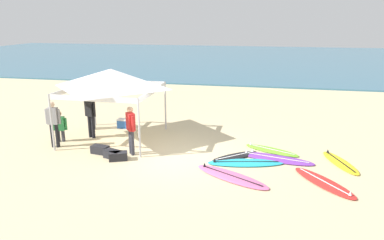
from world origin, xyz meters
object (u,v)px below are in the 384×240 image
object	(u,v)px
surfboard_cyan	(246,163)
person_black	(90,113)
person_red	(131,127)
cooler_box	(124,123)
surfboard_black	(235,156)
person_orange	(92,106)
surfboard_lime	(271,150)
person_grey	(53,121)
surfboard_purple	(276,158)
gear_bag_by_pole	(113,154)
surfboard_pink	(231,176)
surfboard_yellow	(340,162)
person_green	(60,125)
gear_bag_on_sand	(118,156)
canopy_tent	(111,78)
surfboard_red	(324,182)
gear_bag_near_tent	(100,150)

from	to	relation	value
surfboard_cyan	person_black	bearing A→B (deg)	166.64
person_red	cooler_box	size ratio (longest dim) A/B	3.42
surfboard_black	person_orange	distance (m)	6.61
surfboard_lime	person_grey	bearing A→B (deg)	-171.58
surfboard_purple	gear_bag_by_pole	xyz separation A→B (m)	(-5.40, -0.98, 0.10)
surfboard_pink	surfboard_purple	bearing A→B (deg)	52.18
surfboard_yellow	person_orange	size ratio (longest dim) A/B	1.21
surfboard_lime	person_green	distance (m)	7.94
person_red	gear_bag_by_pole	xyz separation A→B (m)	(-0.50, -0.48, -0.85)
surfboard_purple	gear_bag_on_sand	xyz separation A→B (m)	(-5.15, -1.12, 0.10)
surfboard_purple	surfboard_yellow	xyz separation A→B (m)	(2.04, 0.06, 0.00)
surfboard_yellow	person_orange	bearing A→B (deg)	168.84
canopy_tent	surfboard_lime	size ratio (longest dim) A/B	1.64
surfboard_purple	surfboard_red	xyz separation A→B (m)	(1.30, -1.59, 0.00)
surfboard_pink	surfboard_black	size ratio (longest dim) A/B	1.48
gear_bag_near_tent	surfboard_purple	bearing A→B (deg)	6.25
surfboard_purple	surfboard_black	xyz separation A→B (m)	(-1.35, -0.08, 0.00)
gear_bag_near_tent	surfboard_black	bearing A→B (deg)	7.08
person_grey	surfboard_pink	bearing A→B (deg)	-11.47
person_red	gear_bag_by_pole	world-z (taller)	person_red
surfboard_yellow	surfboard_red	bearing A→B (deg)	-113.97
gear_bag_by_pole	person_grey	bearing A→B (deg)	166.53
surfboard_lime	person_black	xyz separation A→B (m)	(-6.95, 0.12, 0.95)
surfboard_red	surfboard_lime	bearing A→B (deg)	121.73
cooler_box	person_red	bearing A→B (deg)	-62.99
surfboard_red	person_grey	distance (m)	9.33
surfboard_yellow	person_green	world-z (taller)	person_green
surfboard_purple	surfboard_pink	xyz separation A→B (m)	(-1.33, -1.72, -0.00)
surfboard_red	gear_bag_on_sand	distance (m)	6.47
canopy_tent	surfboard_lime	bearing A→B (deg)	-1.29
surfboard_purple	gear_bag_on_sand	bearing A→B (deg)	-167.78
surfboard_pink	person_green	world-z (taller)	person_green
surfboard_yellow	cooler_box	xyz separation A→B (m)	(-8.41, 2.32, 0.16)
person_red	cooler_box	xyz separation A→B (m)	(-1.47, 2.89, -0.79)
surfboard_pink	gear_bag_on_sand	size ratio (longest dim) A/B	4.21
surfboard_lime	person_green	size ratio (longest dim) A/B	1.70
surfboard_red	surfboard_pink	xyz separation A→B (m)	(-2.64, -0.13, -0.00)
surfboard_yellow	gear_bag_by_pole	bearing A→B (deg)	-171.98
surfboard_yellow	gear_bag_near_tent	size ratio (longest dim) A/B	3.44
canopy_tent	gear_bag_by_pole	size ratio (longest dim) A/B	5.57
canopy_tent	surfboard_red	xyz separation A→B (m)	(7.44, -2.48, -2.35)
canopy_tent	surfboard_yellow	bearing A→B (deg)	-5.82
surfboard_pink	surfboard_black	bearing A→B (deg)	90.50
surfboard_cyan	cooler_box	size ratio (longest dim) A/B	5.16
surfboard_black	gear_bag_on_sand	xyz separation A→B (m)	(-3.80, -1.04, 0.10)
person_orange	canopy_tent	bearing A→B (deg)	-36.64
gear_bag_by_pole	cooler_box	distance (m)	3.50
surfboard_black	person_orange	world-z (taller)	person_orange
surfboard_red	person_orange	size ratio (longest dim) A/B	1.28
person_black	gear_bag_by_pole	world-z (taller)	person_black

